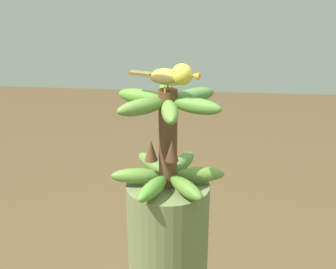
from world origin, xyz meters
TOP-DOWN VIEW (x-y plane):
  - banana_bunch at (-0.00, 0.00)m, footprint 0.31×0.32m
  - perched_bird at (-0.02, -0.01)m, footprint 0.08×0.19m

SIDE VIEW (x-z plane):
  - banana_bunch at x=0.00m, z-range 1.00..1.28m
  - perched_bird at x=-0.02m, z-range 1.28..1.36m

